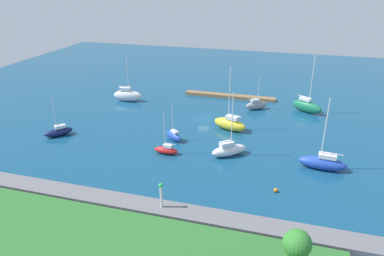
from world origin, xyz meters
The scene contains 16 objects.
water centered at (0.00, 0.00, 0.00)m, with size 160.00×160.00×0.00m, color navy.
pier_dock centered at (-3.06, -16.33, 0.38)m, with size 23.83×2.15×0.77m, color olive.
breakwater centered at (0.00, 35.72, 0.58)m, with size 67.23×3.34×1.15m, color slate.
shoreline_park centered at (0.00, 43.84, 0.55)m, with size 53.93×12.10×1.09m, color #2D6B2D.
harbor_beacon centered at (-3.25, 35.72, 3.30)m, with size 0.56×0.56×3.73m.
park_tree_east centered at (-20.86, 41.88, 4.24)m, with size 3.10×3.10×4.73m.
sailboat_white_by_breakwater centered at (21.70, -6.26, 1.57)m, with size 7.66×3.13×11.79m.
sailboat_blue_along_channel centered at (2.77, 12.84, 0.93)m, with size 4.49×3.85×7.19m.
sailboat_yellow_lone_south centered at (-6.94, 4.75, 1.40)m, with size 7.77×4.91×13.39m.
sailboat_green_near_pier centered at (-22.53, -10.64, 1.52)m, with size 7.65×5.90×13.68m.
sailboat_red_center_basin centered at (2.22, 18.75, 0.79)m, with size 4.57×1.76×7.93m.
sailboat_navy_mid_basin centered at (25.90, 17.26, 0.91)m, with size 5.18×5.49×8.33m.
sailboat_gray_far_north centered at (-10.84, -9.20, 1.13)m, with size 5.57×4.37×8.37m.
sailboat_white_east_end centered at (-8.89, 16.20, 1.14)m, with size 6.70×5.99×11.97m.
sailboat_blue_outer_mooring centered at (-24.94, 16.72, 1.25)m, with size 7.96×2.88×12.54m.
mooring_buoy_orange centered at (-17.92, 25.96, 0.32)m, with size 0.63×0.63×0.63m, color orange.
Camera 1 is at (-18.44, 73.57, 30.46)m, focal length 33.57 mm.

